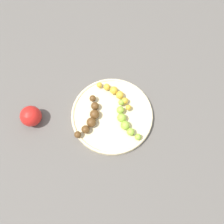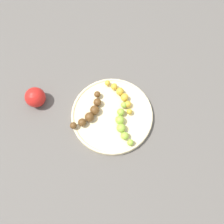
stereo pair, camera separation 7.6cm
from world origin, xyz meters
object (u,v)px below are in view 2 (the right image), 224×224
(banana_overripe, at_px, (90,112))
(banana_spotted, at_px, (121,95))
(fruit_bowl, at_px, (112,115))
(banana_green, at_px, (122,124))
(apple_red, at_px, (35,97))

(banana_overripe, bearing_deg, banana_spotted, 66.03)
(fruit_bowl, xyz_separation_m, banana_overripe, (0.02, 0.07, 0.02))
(banana_green, height_order, banana_spotted, banana_green)
(apple_red, bearing_deg, banana_green, -120.88)
(banana_spotted, distance_m, apple_red, 0.30)
(fruit_bowl, xyz_separation_m, apple_red, (0.12, 0.25, 0.02))
(banana_green, xyz_separation_m, apple_red, (0.16, 0.28, 0.00))
(apple_red, bearing_deg, banana_overripe, -119.40)
(fruit_bowl, xyz_separation_m, banana_spotted, (0.06, -0.05, 0.02))
(banana_green, bearing_deg, banana_spotted, -96.53)
(banana_spotted, relative_size, apple_red, 2.05)
(banana_spotted, bearing_deg, apple_red, 147.77)
(banana_green, bearing_deg, banana_overripe, -28.24)
(banana_spotted, bearing_deg, fruit_bowl, -149.87)
(banana_green, height_order, banana_overripe, banana_overripe)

